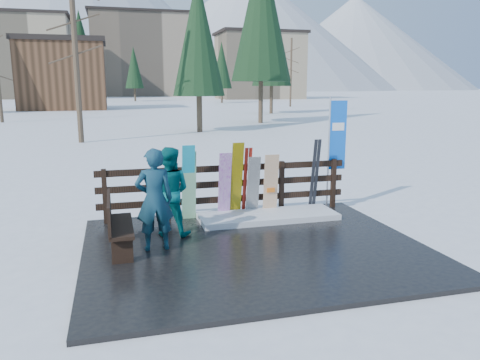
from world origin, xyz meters
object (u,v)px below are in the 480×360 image
object	(u,v)px
snowboard_1	(189,186)
snowboard_4	(253,186)
bench	(116,223)
snowboard_5	(271,184)
rental_flag	(336,139)
snowboard_2	(237,180)
person_back	(169,192)
snowboard_3	(225,185)
snowboard_0	(188,183)
person_front	(154,200)

from	to	relation	value
snowboard_1	snowboard_4	world-z (taller)	snowboard_1
bench	snowboard_5	bearing A→B (deg)	25.50
bench	snowboard_1	xyz separation A→B (m)	(1.52, 1.60, 0.23)
snowboard_5	rental_flag	bearing A→B (deg)	9.16
bench	snowboard_1	bearing A→B (deg)	46.40
snowboard_2	person_back	xyz separation A→B (m)	(-1.57, -0.91, 0.03)
snowboard_2	snowboard_3	xyz separation A→B (m)	(-0.27, 0.00, -0.11)
snowboard_0	person_back	world-z (taller)	person_back
snowboard_4	snowboard_5	distance (m)	0.41
snowboard_0	snowboard_3	size ratio (longest dim) A/B	1.15
snowboard_0	bench	bearing A→B (deg)	-133.28
snowboard_0	snowboard_4	distance (m)	1.44
rental_flag	bench	bearing A→B (deg)	-159.60
bench	snowboard_4	world-z (taller)	snowboard_4
bench	person_back	size ratio (longest dim) A/B	0.88
snowboard_1	snowboard_2	world-z (taller)	snowboard_2
snowboard_1	bench	bearing A→B (deg)	-133.60
bench	rental_flag	world-z (taller)	rental_flag
bench	snowboard_3	size ratio (longest dim) A/B	1.03
bench	snowboard_4	size ratio (longest dim) A/B	1.12
snowboard_2	snowboard_3	bearing A→B (deg)	180.00
bench	snowboard_3	bearing A→B (deg)	34.83
bench	snowboard_1	distance (m)	2.22
rental_flag	snowboard_4	bearing A→B (deg)	-172.63
bench	person_front	distance (m)	0.77
snowboard_5	snowboard_0	bearing A→B (deg)	180.00
snowboard_2	snowboard_3	world-z (taller)	snowboard_2
bench	rental_flag	distance (m)	5.48
snowboard_1	snowboard_3	world-z (taller)	snowboard_1
bench	snowboard_2	bearing A→B (deg)	31.92
person_back	snowboard_2	bearing A→B (deg)	-127.87
snowboard_3	person_front	distance (m)	2.35
bench	snowboard_5	distance (m)	3.72
snowboard_3	snowboard_5	distance (m)	1.06
snowboard_5	person_back	size ratio (longest dim) A/B	0.80
snowboard_4	person_back	xyz separation A→B (m)	(-1.95, -0.91, 0.19)
snowboard_2	snowboard_4	xyz separation A→B (m)	(0.37, 0.00, -0.16)
snowboard_0	snowboard_2	world-z (taller)	snowboard_2
snowboard_3	snowboard_4	xyz separation A→B (m)	(0.64, -0.00, -0.06)
snowboard_1	rental_flag	xyz separation A→B (m)	(3.51, 0.27, 0.86)
snowboard_0	snowboard_1	distance (m)	0.07
snowboard_1	snowboard_4	size ratio (longest dim) A/B	1.13
rental_flag	person_back	size ratio (longest dim) A/B	1.52
bench	snowboard_5	size ratio (longest dim) A/B	1.10
snowboard_0	snowboard_5	world-z (taller)	snowboard_0
snowboard_3	snowboard_5	size ratio (longest dim) A/B	1.07
rental_flag	person_back	distance (m)	4.27
snowboard_5	snowboard_3	bearing A→B (deg)	180.00
snowboard_4	person_front	distance (m)	2.84
rental_flag	snowboard_5	bearing A→B (deg)	-170.84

